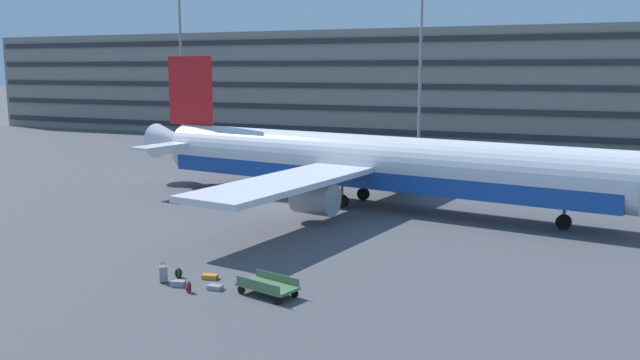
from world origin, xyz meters
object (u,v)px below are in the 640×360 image
suitcase_large (178,283)px  baggage_cart (268,286)px  suitcase_red (163,274)px  suitcase_orange (215,287)px  suitcase_navy (210,277)px  backpack_laid_flat (188,287)px  backpack_teal (178,273)px  airliner (365,164)px

suitcase_large → baggage_cart: baggage_cart is taller
suitcase_red → suitcase_orange: 2.71m
suitcase_large → suitcase_navy: size_ratio=0.92×
suitcase_red → backpack_laid_flat: 1.97m
suitcase_red → backpack_teal: 0.89m
suitcase_large → suitcase_navy: (0.74, 1.45, -0.03)m
suitcase_orange → backpack_laid_flat: size_ratio=1.29×
suitcase_red → backpack_laid_flat: bearing=-21.4°
suitcase_large → backpack_laid_flat: (0.90, -0.53, 0.10)m
suitcase_large → baggage_cart: bearing=6.3°
suitcase_red → suitcase_navy: bearing=37.1°
suitcase_large → baggage_cart: size_ratio=0.21×
backpack_teal → suitcase_orange: bearing=-17.3°
airliner → suitcase_navy: (-0.95, -18.81, -2.89)m
suitcase_large → suitcase_orange: size_ratio=1.05×
suitcase_navy → suitcase_red: bearing=-142.9°
suitcase_orange → airliner: bearing=90.2°
backpack_teal → suitcase_large: bearing=-55.5°
backpack_teal → baggage_cart: bearing=-6.4°
suitcase_navy → baggage_cart: 3.69m
suitcase_navy → backpack_teal: size_ratio=1.53×
suitcase_orange → baggage_cart: bearing=4.8°
backpack_teal → suitcase_navy: bearing=16.0°
suitcase_red → suitcase_orange: bearing=1.6°
suitcase_navy → backpack_laid_flat: (0.17, -1.98, 0.13)m
suitcase_orange → backpack_laid_flat: bearing=-137.5°
baggage_cart → suitcase_orange: bearing=-175.2°
suitcase_red → suitcase_orange: size_ratio=1.33×
airliner → suitcase_navy: 19.06m
suitcase_navy → backpack_teal: bearing=-164.0°
airliner → suitcase_orange: airliner is taller
suitcase_red → airliner: bearing=82.6°
suitcase_red → suitcase_orange: suitcase_red is taller
baggage_cart → backpack_laid_flat: bearing=-163.5°
suitcase_orange → backpack_laid_flat: (-0.86, -0.79, 0.13)m
backpack_laid_flat → backpack_teal: bearing=136.0°
airliner → backpack_teal: (-2.40, -19.23, -2.77)m
airliner → baggage_cart: bearing=-82.6°
suitcase_red → suitcase_large: bearing=-11.6°
suitcase_large → backpack_laid_flat: size_ratio=1.35×
suitcase_red → baggage_cart: (5.20, 0.28, 0.03)m
airliner → suitcase_red: airliner is taller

